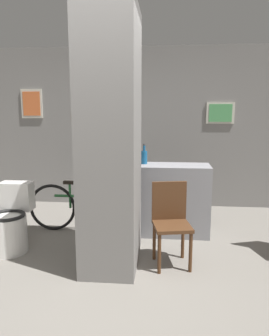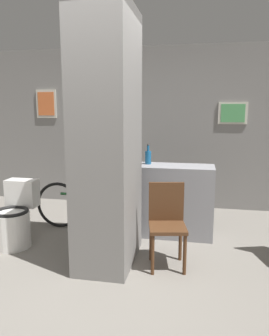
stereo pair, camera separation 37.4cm
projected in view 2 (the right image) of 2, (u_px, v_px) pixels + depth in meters
name	position (u px, v px, depth m)	size (l,w,h in m)	color
ground_plane	(88.00, 280.00, 3.13)	(14.00, 14.00, 0.00)	slate
wall_back	(138.00, 128.00, 5.44)	(8.00, 0.09, 2.60)	gray
pillar_center	(108.00, 140.00, 3.33)	(0.58, 0.93, 2.60)	gray
counter_shelf	(164.00, 200.00, 4.22)	(1.24, 0.44, 0.91)	gray
toilet	(15.00, 219.00, 3.91)	(0.42, 0.58, 0.76)	white
chair_near_pillar	(167.00, 221.00, 3.38)	(0.43, 0.43, 0.86)	#4C2D19
bicycle	(93.00, 206.00, 4.39)	(1.63, 0.42, 0.68)	black
bottle_tall	(148.00, 157.00, 4.21)	(0.08, 0.08, 0.27)	#19598C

